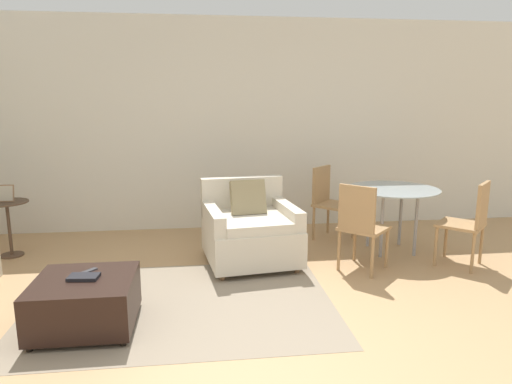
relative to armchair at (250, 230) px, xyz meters
The scene contains 13 objects.
ground_plane 1.92m from the armchair, 93.97° to the right, with size 20.00×20.00×0.00m, color tan.
wall_back 1.77m from the armchair, 95.21° to the left, with size 12.00×0.06×2.75m.
area_rug 1.24m from the armchair, 125.84° to the right, with size 2.57×1.83×0.01m.
armchair is the anchor object (origin of this frame).
ottoman 1.90m from the armchair, 137.36° to the right, with size 0.73×0.71×0.39m.
book_stack 1.89m from the armchair, 137.53° to the right, with size 0.23×0.16×0.03m.
tv_remote_primary 1.79m from the armchair, 140.92° to the right, with size 0.12×0.13×0.01m.
side_table 2.67m from the armchair, 168.97° to the left, with size 0.44×0.44×0.62m.
picture_frame 2.69m from the armchair, 168.98° to the left, with size 0.18×0.07×0.18m.
dining_table 1.68m from the armchair, ahead, with size 1.01×1.01×0.73m.
dining_chair_near_left 1.15m from the armchair, 21.69° to the right, with size 0.59×0.59×0.90m.
dining_chair_near_right 2.27m from the armchair, 10.73° to the right, with size 0.59×0.59×0.90m.
dining_chair_far_left 1.31m from the armchair, 35.04° to the left, with size 0.59×0.59×0.90m.
Camera 1 is at (-0.38, -2.75, 1.71)m, focal length 32.00 mm.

